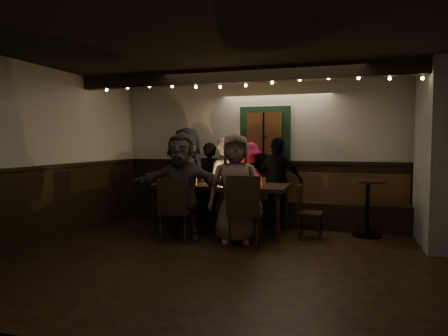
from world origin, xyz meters
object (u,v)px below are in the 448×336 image
(dining_table, at_px, (220,188))
(chair_near_left, at_px, (174,206))
(chair_end, at_px, (305,208))
(person_b, at_px, (210,182))
(person_d, at_px, (248,184))
(high_top, at_px, (368,201))
(person_e, at_px, (278,182))
(person_a, at_px, (187,175))
(person_f, at_px, (182,186))
(person_c, at_px, (224,181))
(person_g, at_px, (235,189))
(chair_near_right, at_px, (244,207))

(dining_table, xyz_separation_m, chair_near_left, (-0.43, -0.91, -0.18))
(dining_table, bearing_deg, chair_end, 1.61)
(person_b, bearing_deg, person_d, 168.64)
(dining_table, bearing_deg, high_top, 8.86)
(person_b, height_order, person_e, person_e)
(high_top, height_order, person_a, person_a)
(dining_table, xyz_separation_m, person_a, (-0.86, 0.65, 0.15))
(dining_table, relative_size, high_top, 2.48)
(person_f, bearing_deg, person_d, 58.99)
(person_c, relative_size, person_g, 0.98)
(high_top, bearing_deg, chair_near_right, -142.70)
(high_top, height_order, person_c, person_c)
(person_c, bearing_deg, chair_near_left, 65.53)
(chair_near_right, distance_m, person_c, 1.77)
(person_b, height_order, person_d, same)
(chair_end, relative_size, person_a, 0.47)
(chair_near_right, height_order, person_g, person_g)
(person_e, bearing_deg, person_d, 13.03)
(chair_end, relative_size, person_b, 0.55)
(person_e, bearing_deg, high_top, -179.32)
(chair_near_left, distance_m, person_g, 0.95)
(person_c, bearing_deg, chair_end, 144.40)
(chair_near_left, distance_m, chair_near_right, 1.08)
(dining_table, relative_size, chair_end, 2.71)
(person_b, relative_size, person_c, 0.95)
(chair_near_left, bearing_deg, dining_table, 64.66)
(dining_table, xyz_separation_m, person_b, (-0.46, 0.78, 0.02))
(chair_end, bearing_deg, chair_near_left, -152.42)
(chair_end, xyz_separation_m, person_a, (-2.25, 0.61, 0.42))
(chair_near_left, distance_m, person_e, 2.07)
(high_top, xyz_separation_m, person_g, (-1.89, -1.02, 0.24))
(person_f, xyz_separation_m, person_g, (0.85, 0.00, -0.02))
(person_a, xyz_separation_m, person_d, (1.16, 0.05, -0.14))
(chair_near_right, xyz_separation_m, high_top, (1.68, 1.28, -0.01))
(dining_table, distance_m, person_d, 0.76)
(chair_near_left, xyz_separation_m, person_d, (0.73, 1.62, 0.20))
(chair_near_right, xyz_separation_m, person_b, (-1.11, 1.70, 0.16))
(high_top, bearing_deg, person_b, 171.44)
(dining_table, bearing_deg, person_d, 66.74)
(dining_table, height_order, person_c, person_c)
(person_a, height_order, person_d, person_a)
(high_top, relative_size, person_b, 0.60)
(person_c, bearing_deg, person_d, 173.01)
(chair_end, relative_size, person_g, 0.51)
(person_a, bearing_deg, person_c, -158.97)
(dining_table, height_order, person_f, person_f)
(chair_near_left, bearing_deg, person_e, 51.66)
(person_g, bearing_deg, chair_end, 18.14)
(chair_end, distance_m, person_b, 2.02)
(high_top, xyz_separation_m, person_d, (-2.03, 0.34, 0.18))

